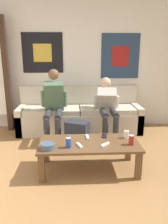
% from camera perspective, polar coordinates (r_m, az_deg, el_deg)
% --- Properties ---
extents(ground_plane, '(18.00, 18.00, 0.00)m').
position_cam_1_polar(ground_plane, '(2.47, -0.23, -22.33)').
color(ground_plane, '#9E7042').
extents(wall_back, '(10.00, 0.07, 2.55)m').
position_cam_1_polar(wall_back, '(4.46, -1.81, 12.38)').
color(wall_back, white).
rests_on(wall_back, ground_plane).
extents(couch, '(2.35, 0.69, 0.86)m').
position_cam_1_polar(couch, '(4.30, -1.14, -1.09)').
color(couch, beige).
rests_on(couch, ground_plane).
extents(coffee_table, '(1.28, 0.61, 0.39)m').
position_cam_1_polar(coffee_table, '(2.85, 1.34, -9.06)').
color(coffee_table, brown).
rests_on(coffee_table, ground_plane).
extents(person_seated_adult, '(0.47, 0.90, 1.22)m').
position_cam_1_polar(person_seated_adult, '(3.85, -7.95, 2.41)').
color(person_seated_adult, '#2D2D33').
rests_on(person_seated_adult, ground_plane).
extents(person_seated_teen, '(0.47, 0.97, 1.05)m').
position_cam_1_polar(person_seated_teen, '(3.95, 6.17, 1.81)').
color(person_seated_teen, '#2D2D33').
rests_on(person_seated_teen, ground_plane).
extents(backpack, '(0.42, 0.35, 0.44)m').
position_cam_1_polar(backpack, '(3.56, -1.83, -6.11)').
color(backpack, '#282D38').
rests_on(backpack, ground_plane).
extents(ceramic_bowl, '(0.18, 0.18, 0.08)m').
position_cam_1_polar(ceramic_bowl, '(2.67, -9.50, -8.66)').
color(ceramic_bowl, '#475B75').
rests_on(ceramic_bowl, coffee_table).
extents(pillar_candle, '(0.07, 0.07, 0.11)m').
position_cam_1_polar(pillar_candle, '(3.00, 10.99, -5.75)').
color(pillar_candle, silver).
rests_on(pillar_candle, coffee_table).
extents(drink_can_blue, '(0.07, 0.07, 0.12)m').
position_cam_1_polar(drink_can_blue, '(2.67, -4.08, -8.00)').
color(drink_can_blue, '#28479E').
rests_on(drink_can_blue, coffee_table).
extents(drink_can_red, '(0.07, 0.07, 0.12)m').
position_cam_1_polar(drink_can_red, '(2.80, 12.27, -7.17)').
color(drink_can_red, maroon).
rests_on(drink_can_red, coffee_table).
extents(game_controller_near_left, '(0.04, 0.15, 0.03)m').
position_cam_1_polar(game_controller_near_left, '(2.96, 0.91, -6.58)').
color(game_controller_near_left, white).
rests_on(game_controller_near_left, coffee_table).
extents(game_controller_near_right, '(0.13, 0.12, 0.03)m').
position_cam_1_polar(game_controller_near_right, '(2.75, 5.59, -8.43)').
color(game_controller_near_right, white).
rests_on(game_controller_near_right, coffee_table).
extents(game_controller_far_center, '(0.08, 0.15, 0.03)m').
position_cam_1_polar(game_controller_far_center, '(2.72, -1.20, -8.67)').
color(game_controller_far_center, white).
rests_on(game_controller_far_center, coffee_table).
extents(cell_phone, '(0.09, 0.15, 0.01)m').
position_cam_1_polar(cell_phone, '(3.03, 5.32, -6.27)').
color(cell_phone, black).
rests_on(cell_phone, coffee_table).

